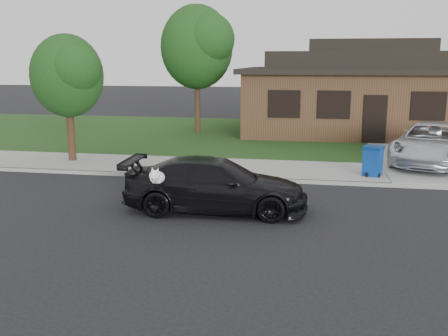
# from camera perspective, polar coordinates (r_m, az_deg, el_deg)

# --- Properties ---
(ground) EXTENTS (120.00, 120.00, 0.00)m
(ground) POSITION_cam_1_polar(r_m,az_deg,el_deg) (12.49, 3.69, -5.39)
(ground) COLOR black
(ground) RESTS_ON ground
(sidewalk) EXTENTS (60.00, 3.00, 0.12)m
(sidewalk) POSITION_cam_1_polar(r_m,az_deg,el_deg) (17.29, 5.57, -0.23)
(sidewalk) COLOR gray
(sidewalk) RESTS_ON ground
(curb) EXTENTS (60.00, 0.12, 0.12)m
(curb) POSITION_cam_1_polar(r_m,az_deg,el_deg) (15.83, 5.12, -1.39)
(curb) COLOR gray
(curb) RESTS_ON ground
(lawn) EXTENTS (60.00, 13.00, 0.13)m
(lawn) POSITION_cam_1_polar(r_m,az_deg,el_deg) (25.14, 7.05, 3.66)
(lawn) COLOR #193814
(lawn) RESTS_ON ground
(driveway) EXTENTS (4.50, 13.00, 0.14)m
(driveway) POSITION_cam_1_polar(r_m,az_deg,el_deg) (22.64, 21.96, 1.92)
(driveway) COLOR gray
(driveway) RESTS_ON ground
(sedan) EXTENTS (4.71, 2.26, 1.35)m
(sedan) POSITION_cam_1_polar(r_m,az_deg,el_deg) (12.66, -1.00, -1.94)
(sedan) COLOR black
(sedan) RESTS_ON ground
(minivan) EXTENTS (3.94, 5.67, 1.44)m
(minivan) POSITION_cam_1_polar(r_m,az_deg,el_deg) (19.39, 22.71, 2.63)
(minivan) COLOR silver
(minivan) RESTS_ON driveway
(recycling_bin) EXTENTS (0.76, 0.76, 0.97)m
(recycling_bin) POSITION_cam_1_polar(r_m,az_deg,el_deg) (16.76, 16.64, 0.82)
(recycling_bin) COLOR navy
(recycling_bin) RESTS_ON sidewalk
(house) EXTENTS (12.60, 8.60, 4.65)m
(house) POSITION_cam_1_polar(r_m,az_deg,el_deg) (27.01, 16.00, 8.29)
(house) COLOR #422B1C
(house) RESTS_ON ground
(tree_0) EXTENTS (3.78, 3.60, 6.34)m
(tree_0) POSITION_cam_1_polar(r_m,az_deg,el_deg) (25.35, -2.81, 13.81)
(tree_0) COLOR #332114
(tree_0) RESTS_ON ground
(tree_2) EXTENTS (2.73, 2.60, 4.59)m
(tree_2) POSITION_cam_1_polar(r_m,az_deg,el_deg) (19.04, -17.29, 10.17)
(tree_2) COLOR #332114
(tree_2) RESTS_ON ground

